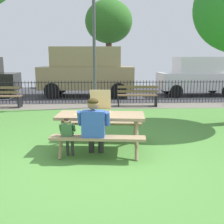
{
  "coord_description": "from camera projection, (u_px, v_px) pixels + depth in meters",
  "views": [
    {
      "loc": [
        0.11,
        -4.77,
        1.91
      ],
      "look_at": [
        0.39,
        0.94,
        0.75
      ],
      "focal_mm": 42.59,
      "sensor_mm": 36.0,
      "label": 1
    }
  ],
  "objects": [
    {
      "name": "ground",
      "position": [
        95.0,
        140.0,
        6.33
      ],
      "size": [
        28.0,
        10.63,
        0.02
      ],
      "primitive_type": "cube",
      "color": "#4E893A"
    },
    {
      "name": "cobblestone_walkway",
      "position": [
        96.0,
        106.0,
        10.85
      ],
      "size": [
        28.0,
        1.4,
        0.01
      ],
      "primitive_type": "cube",
      "color": "slate"
    },
    {
      "name": "street_asphalt",
      "position": [
        97.0,
        93.0,
        14.8
      ],
      "size": [
        28.0,
        6.67,
        0.01
      ],
      "primitive_type": "cube",
      "color": "#38383D"
    },
    {
      "name": "picnic_table_foreground",
      "position": [
        101.0,
        122.0,
        5.54
      ],
      "size": [
        1.94,
        1.66,
        0.79
      ],
      "color": "#9A805E",
      "rests_on": "ground"
    },
    {
      "name": "pizza_box_open",
      "position": [
        99.0,
        109.0,
        5.53
      ],
      "size": [
        0.51,
        0.57,
        0.49
      ],
      "color": "tan",
      "rests_on": "picnic_table_foreground"
    },
    {
      "name": "pizza_slice_on_table",
      "position": [
        79.0,
        113.0,
        5.55
      ],
      "size": [
        0.2,
        0.17,
        0.02
      ],
      "color": "#F4D661",
      "rests_on": "picnic_table_foreground"
    },
    {
      "name": "adult_at_table",
      "position": [
        94.0,
        125.0,
        5.05
      ],
      "size": [
        0.63,
        0.62,
        1.19
      ],
      "color": "#2E2E2E",
      "rests_on": "ground"
    },
    {
      "name": "child_at_table",
      "position": [
        68.0,
        133.0,
        5.07
      ],
      "size": [
        0.32,
        0.31,
        0.82
      ],
      "color": "#373737",
      "rests_on": "ground"
    },
    {
      "name": "iron_fence_streetside",
      "position": [
        96.0,
        92.0,
        11.44
      ],
      "size": [
        21.58,
        0.03,
        0.98
      ],
      "color": "black",
      "rests_on": "ground"
    },
    {
      "name": "park_bench_left",
      "position": [
        0.0,
        97.0,
        10.45
      ],
      "size": [
        1.62,
        0.57,
        0.85
      ],
      "color": "brown",
      "rests_on": "ground"
    },
    {
      "name": "park_bench_center",
      "position": [
        137.0,
        96.0,
        10.71
      ],
      "size": [
        1.62,
        0.55,
        0.85
      ],
      "color": "brown",
      "rests_on": "ground"
    },
    {
      "name": "lamp_post_walkway",
      "position": [
        94.0,
        36.0,
        9.93
      ],
      "size": [
        0.28,
        0.28,
        4.52
      ],
      "color": "#4C4C51",
      "rests_on": "ground"
    },
    {
      "name": "parked_car_left",
      "position": [
        87.0,
        71.0,
        13.47
      ],
      "size": [
        4.8,
        2.29,
        2.46
      ],
      "color": "#9F895F",
      "rests_on": "ground"
    },
    {
      "name": "parked_car_center",
      "position": [
        197.0,
        76.0,
        13.81
      ],
      "size": [
        3.95,
        1.94,
        1.98
      ],
      "color": "white",
      "rests_on": "ground"
    },
    {
      "name": "far_tree_midleft",
      "position": [
        109.0,
        22.0,
        18.01
      ],
      "size": [
        3.2,
        3.2,
        5.81
      ],
      "color": "brown",
      "rests_on": "ground"
    }
  ]
}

